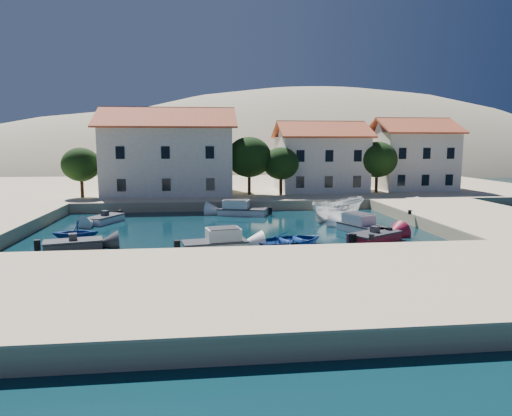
{
  "coord_description": "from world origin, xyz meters",
  "views": [
    {
      "loc": [
        -1.98,
        -25.23,
        6.85
      ],
      "look_at": [
        1.79,
        8.08,
        2.0
      ],
      "focal_mm": 32.0,
      "sensor_mm": 36.0,
      "label": 1
    }
  ],
  "objects_px": {
    "building_right": "(411,153)",
    "cabin_cruiser_south": "(215,243)",
    "rowboat_south": "(291,246)",
    "cabin_cruiser_east": "(364,227)",
    "boat_east": "(338,220)",
    "building_mid": "(320,156)",
    "building_left": "(169,150)"
  },
  "relations": [
    {
      "from": "building_right",
      "to": "cabin_cruiser_south",
      "type": "bearing_deg",
      "value": -133.61
    },
    {
      "from": "cabin_cruiser_east",
      "to": "cabin_cruiser_south",
      "type": "bearing_deg",
      "value": 86.59
    },
    {
      "from": "boat_east",
      "to": "cabin_cruiser_south",
      "type": "bearing_deg",
      "value": 111.03
    },
    {
      "from": "building_right",
      "to": "boat_east",
      "type": "relative_size",
      "value": 1.71
    },
    {
      "from": "building_right",
      "to": "rowboat_south",
      "type": "height_order",
      "value": "building_right"
    },
    {
      "from": "building_mid",
      "to": "building_left",
      "type": "bearing_deg",
      "value": -176.82
    },
    {
      "from": "cabin_cruiser_south",
      "to": "cabin_cruiser_east",
      "type": "xyz_separation_m",
      "value": [
        11.41,
        4.45,
        0.0
      ]
    },
    {
      "from": "cabin_cruiser_south",
      "to": "rowboat_south",
      "type": "bearing_deg",
      "value": -2.48
    },
    {
      "from": "building_left",
      "to": "cabin_cruiser_south",
      "type": "xyz_separation_m",
      "value": [
        4.6,
        -24.66,
        -5.46
      ]
    },
    {
      "from": "cabin_cruiser_east",
      "to": "boat_east",
      "type": "relative_size",
      "value": 0.85
    },
    {
      "from": "building_right",
      "to": "cabin_cruiser_east",
      "type": "distance_m",
      "value": 26.72
    },
    {
      "from": "building_right",
      "to": "building_mid",
      "type": "bearing_deg",
      "value": -175.24
    },
    {
      "from": "building_mid",
      "to": "rowboat_south",
      "type": "relative_size",
      "value": 2.19
    },
    {
      "from": "cabin_cruiser_east",
      "to": "rowboat_south",
      "type": "bearing_deg",
      "value": 95.88
    },
    {
      "from": "building_mid",
      "to": "rowboat_south",
      "type": "distance_m",
      "value": 26.82
    },
    {
      "from": "cabin_cruiser_south",
      "to": "cabin_cruiser_east",
      "type": "distance_m",
      "value": 12.25
    },
    {
      "from": "building_mid",
      "to": "building_right",
      "type": "xyz_separation_m",
      "value": [
        12.0,
        1.0,
        0.25
      ]
    },
    {
      "from": "cabin_cruiser_east",
      "to": "building_left",
      "type": "bearing_deg",
      "value": 13.7
    },
    {
      "from": "building_left",
      "to": "cabin_cruiser_east",
      "type": "distance_m",
      "value": 26.36
    },
    {
      "from": "building_left",
      "to": "boat_east",
      "type": "distance_m",
      "value": 22.12
    },
    {
      "from": "boat_east",
      "to": "building_mid",
      "type": "bearing_deg",
      "value": -30.1
    },
    {
      "from": "rowboat_south",
      "to": "building_mid",
      "type": "bearing_deg",
      "value": -39.9
    },
    {
      "from": "rowboat_south",
      "to": "cabin_cruiser_east",
      "type": "relative_size",
      "value": 1.03
    },
    {
      "from": "building_left",
      "to": "building_mid",
      "type": "relative_size",
      "value": 1.4
    },
    {
      "from": "building_right",
      "to": "boat_east",
      "type": "distance_m",
      "value": 22.37
    },
    {
      "from": "building_mid",
      "to": "building_right",
      "type": "height_order",
      "value": "building_right"
    },
    {
      "from": "rowboat_south",
      "to": "cabin_cruiser_east",
      "type": "height_order",
      "value": "cabin_cruiser_east"
    },
    {
      "from": "building_mid",
      "to": "boat_east",
      "type": "relative_size",
      "value": 1.91
    },
    {
      "from": "cabin_cruiser_east",
      "to": "boat_east",
      "type": "height_order",
      "value": "cabin_cruiser_east"
    },
    {
      "from": "cabin_cruiser_east",
      "to": "boat_east",
      "type": "xyz_separation_m",
      "value": [
        -0.27,
        5.86,
        -0.48
      ]
    },
    {
      "from": "rowboat_south",
      "to": "building_right",
      "type": "bearing_deg",
      "value": -59.51
    },
    {
      "from": "cabin_cruiser_south",
      "to": "rowboat_south",
      "type": "relative_size",
      "value": 0.9
    }
  ]
}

